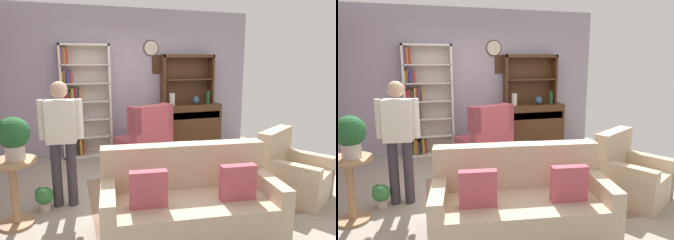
{
  "view_description": "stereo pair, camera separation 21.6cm",
  "coord_description": "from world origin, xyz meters",
  "views": [
    {
      "loc": [
        -1.26,
        -3.93,
        1.79
      ],
      "look_at": [
        0.1,
        0.2,
        0.95
      ],
      "focal_mm": 32.66,
      "sensor_mm": 36.0,
      "label": 1
    },
    {
      "loc": [
        -1.05,
        -3.99,
        1.79
      ],
      "look_at": [
        0.1,
        0.2,
        0.95
      ],
      "focal_mm": 32.66,
      "sensor_mm": 36.0,
      "label": 2
    }
  ],
  "objects": [
    {
      "name": "ground_plane",
      "position": [
        0.0,
        0.0,
        -0.01
      ],
      "size": [
        5.4,
        4.6,
        0.02
      ],
      "primitive_type": "cube",
      "color": "#9E9384"
    },
    {
      "name": "wall_back",
      "position": [
        0.0,
        2.13,
        1.4
      ],
      "size": [
        5.0,
        0.09,
        2.8
      ],
      "color": "#A399AD",
      "rests_on": "ground_plane"
    },
    {
      "name": "area_rug",
      "position": [
        0.2,
        -0.3,
        0.0
      ],
      "size": [
        2.53,
        1.87,
        0.01
      ],
      "primitive_type": "cube",
      "color": "#846651",
      "rests_on": "ground_plane"
    },
    {
      "name": "bookshelf",
      "position": [
        -1.02,
        1.94,
        1.0
      ],
      "size": [
        0.9,
        0.3,
        2.1
      ],
      "color": "silver",
      "rests_on": "ground_plane"
    },
    {
      "name": "sideboard",
      "position": [
        1.1,
        1.86,
        0.51
      ],
      "size": [
        1.3,
        0.45,
        0.92
      ],
      "color": "#4C2D19",
      "rests_on": "ground_plane"
    },
    {
      "name": "sideboard_hutch",
      "position": [
        1.1,
        1.97,
        1.56
      ],
      "size": [
        1.1,
        0.26,
        1.0
      ],
      "color": "#4C2D19",
      "rests_on": "sideboard"
    },
    {
      "name": "vase_tall",
      "position": [
        0.71,
        1.78,
        1.04
      ],
      "size": [
        0.11,
        0.11,
        0.24
      ],
      "primitive_type": "cylinder",
      "color": "beige",
      "rests_on": "sideboard"
    },
    {
      "name": "vase_round",
      "position": [
        1.23,
        1.79,
        1.01
      ],
      "size": [
        0.15,
        0.15,
        0.17
      ],
      "primitive_type": "ellipsoid",
      "color": "#33476B",
      "rests_on": "sideboard"
    },
    {
      "name": "bottle_wine",
      "position": [
        1.49,
        1.77,
        1.05
      ],
      "size": [
        0.07,
        0.07,
        0.26
      ],
      "primitive_type": "cylinder",
      "color": "#194223",
      "rests_on": "sideboard"
    },
    {
      "name": "couch_floral",
      "position": [
        -0.12,
        -1.18,
        0.31
      ],
      "size": [
        1.9,
        1.08,
        0.9
      ],
      "color": "#C6AD8E",
      "rests_on": "ground_plane"
    },
    {
      "name": "armchair_floral",
      "position": [
        1.53,
        -0.77,
        0.29
      ],
      "size": [
        1.04,
        1.05,
        0.88
      ],
      "color": "#C6AD8E",
      "rests_on": "ground_plane"
    },
    {
      "name": "wingback_chair",
      "position": [
        0.01,
        1.22,
        0.38
      ],
      "size": [
        1.01,
        1.03,
        1.05
      ],
      "color": "#B74C5B",
      "rests_on": "ground_plane"
    },
    {
      "name": "plant_stand",
      "position": [
        -1.88,
        -0.44,
        0.46
      ],
      "size": [
        0.52,
        0.52,
        0.75
      ],
      "color": "#A87F56",
      "rests_on": "ground_plane"
    },
    {
      "name": "potted_plant_large",
      "position": [
        -1.84,
        -0.44,
        1.02
      ],
      "size": [
        0.34,
        0.34,
        0.47
      ],
      "color": "beige",
      "rests_on": "plant_stand"
    },
    {
      "name": "potted_plant_small",
      "position": [
        -1.61,
        -0.18,
        0.17
      ],
      "size": [
        0.21,
        0.21,
        0.29
      ],
      "color": "beige",
      "rests_on": "ground_plane"
    },
    {
      "name": "person_reading",
      "position": [
        -1.36,
        -0.12,
        0.91
      ],
      "size": [
        0.53,
        0.24,
        1.56
      ],
      "color": "#38333D",
      "rests_on": "ground_plane"
    },
    {
      "name": "coffee_table",
      "position": [
        0.12,
        -0.47,
        0.35
      ],
      "size": [
        0.8,
        0.5,
        0.42
      ],
      "color": "#4C2D19",
      "rests_on": "ground_plane"
    },
    {
      "name": "book_stack",
      "position": [
        0.18,
        -0.51,
        0.47
      ],
      "size": [
        0.19,
        0.15,
        0.09
      ],
      "color": "gold",
      "rests_on": "coffee_table"
    }
  ]
}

